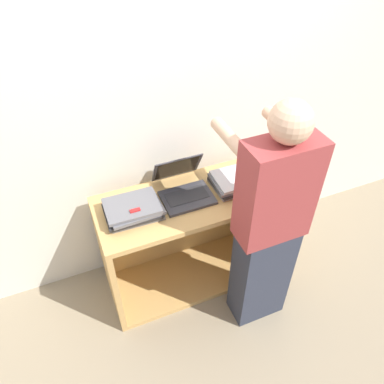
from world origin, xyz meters
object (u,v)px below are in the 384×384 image
(laptop_open, at_px, (184,188))
(laptop_stack_right, at_px, (237,180))
(person, at_px, (269,228))
(laptop_stack_left, at_px, (133,209))

(laptop_open, bearing_deg, laptop_stack_right, -9.53)
(laptop_open, bearing_deg, person, -54.81)
(laptop_stack_left, xyz_separation_m, person, (0.68, -0.41, -0.03))
(person, bearing_deg, laptop_stack_left, 148.66)
(laptop_open, bearing_deg, laptop_stack_left, -170.09)
(laptop_stack_right, bearing_deg, laptop_stack_left, -179.85)
(laptop_open, relative_size, laptop_stack_left, 1.03)
(laptop_stack_left, height_order, person, person)
(laptop_open, height_order, laptop_stack_left, laptop_open)
(person, bearing_deg, laptop_open, 125.19)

